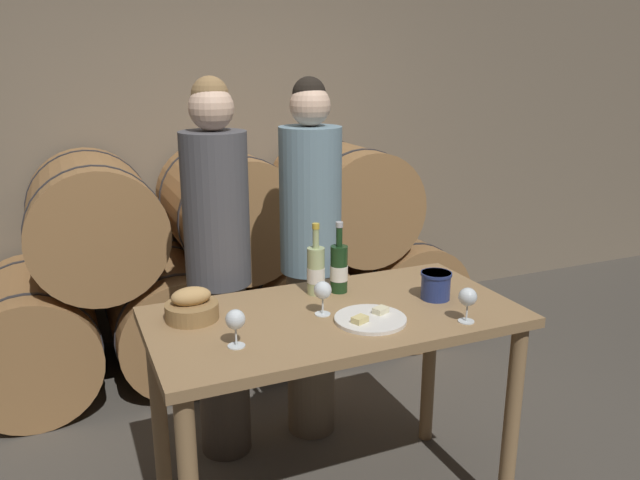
# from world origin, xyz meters

# --- Properties ---
(stone_wall_back) EXTENTS (10.00, 0.12, 3.20)m
(stone_wall_back) POSITION_xyz_m (0.00, 2.14, 1.60)
(stone_wall_back) COLOR #7F705B
(stone_wall_back) RESTS_ON ground_plane
(barrel_stack) EXTENTS (2.99, 0.93, 1.33)m
(barrel_stack) POSITION_xyz_m (-0.00, 1.56, 0.62)
(barrel_stack) COLOR #9E7042
(barrel_stack) RESTS_ON ground_plane
(tasting_table) EXTENTS (1.41, 0.72, 0.90)m
(tasting_table) POSITION_xyz_m (0.00, 0.00, 0.76)
(tasting_table) COLOR #99754C
(tasting_table) RESTS_ON ground_plane
(person_left) EXTENTS (0.29, 0.29, 1.76)m
(person_left) POSITION_xyz_m (-0.30, 0.61, 0.92)
(person_left) COLOR #4C4238
(person_left) RESTS_ON ground_plane
(person_right) EXTENTS (0.29, 0.29, 1.76)m
(person_right) POSITION_xyz_m (0.15, 0.61, 0.91)
(person_right) COLOR #756651
(person_right) RESTS_ON ground_plane
(wine_bottle_red) EXTENTS (0.07, 0.07, 0.30)m
(wine_bottle_red) POSITION_xyz_m (0.11, 0.20, 1.00)
(wine_bottle_red) COLOR #193819
(wine_bottle_red) RESTS_ON tasting_table
(wine_bottle_white) EXTENTS (0.07, 0.07, 0.30)m
(wine_bottle_white) POSITION_xyz_m (0.01, 0.21, 1.00)
(wine_bottle_white) COLOR #ADBC7F
(wine_bottle_white) RESTS_ON tasting_table
(blue_crock) EXTENTS (0.13, 0.13, 0.11)m
(blue_crock) POSITION_xyz_m (0.43, -0.03, 0.96)
(blue_crock) COLOR navy
(blue_crock) RESTS_ON tasting_table
(bread_basket) EXTENTS (0.20, 0.20, 0.12)m
(bread_basket) POSITION_xyz_m (-0.51, 0.15, 0.94)
(bread_basket) COLOR olive
(bread_basket) RESTS_ON tasting_table
(cheese_plate) EXTENTS (0.27, 0.27, 0.04)m
(cheese_plate) POSITION_xyz_m (0.09, -0.13, 0.91)
(cheese_plate) COLOR white
(cheese_plate) RESTS_ON tasting_table
(wine_glass_far_left) EXTENTS (0.07, 0.07, 0.13)m
(wine_glass_far_left) POSITION_xyz_m (-0.43, -0.14, 0.99)
(wine_glass_far_left) COLOR white
(wine_glass_far_left) RESTS_ON tasting_table
(wine_glass_left) EXTENTS (0.07, 0.07, 0.13)m
(wine_glass_left) POSITION_xyz_m (-0.05, 0.00, 0.99)
(wine_glass_left) COLOR white
(wine_glass_left) RESTS_ON tasting_table
(wine_glass_center) EXTENTS (0.07, 0.07, 0.13)m
(wine_glass_center) POSITION_xyz_m (0.41, -0.27, 0.99)
(wine_glass_center) COLOR white
(wine_glass_center) RESTS_ON tasting_table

